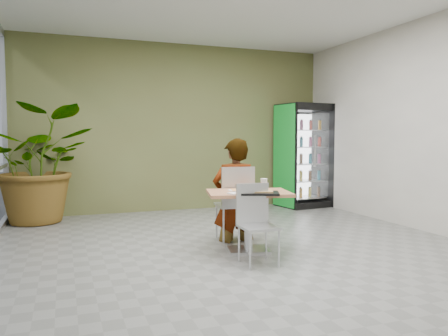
{
  "coord_description": "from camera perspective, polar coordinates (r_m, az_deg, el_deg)",
  "views": [
    {
      "loc": [
        -2.07,
        -4.74,
        1.41
      ],
      "look_at": [
        -0.06,
        0.73,
        1.0
      ],
      "focal_mm": 35.0,
      "sensor_mm": 36.0,
      "label": 1
    }
  ],
  "objects": [
    {
      "name": "napkin_stack",
      "position": [
        5.08,
        1.41,
        -3.34
      ],
      "size": [
        0.16,
        0.16,
        0.02
      ],
      "primitive_type": "cube",
      "rotation": [
        0.0,
        0.0,
        0.23
      ],
      "color": "silver",
      "rests_on": "dining_table"
    },
    {
      "name": "cafeteria_tray",
      "position": [
        5.09,
        4.68,
        -3.29
      ],
      "size": [
        0.53,
        0.47,
        0.03
      ],
      "primitive_type": "cube",
      "rotation": [
        0.0,
        0.0,
        -0.4
      ],
      "color": "black",
      "rests_on": "dining_table"
    },
    {
      "name": "chair_far",
      "position": [
        5.88,
        1.56,
        -3.91
      ],
      "size": [
        0.49,
        0.5,
        1.02
      ],
      "rotation": [
        0.0,
        0.0,
        3.05
      ],
      "color": "silver",
      "rests_on": "ground"
    },
    {
      "name": "potted_plant",
      "position": [
        7.82,
        -22.86,
        0.48
      ],
      "size": [
        1.96,
        1.76,
        1.94
      ],
      "primitive_type": "imported",
      "rotation": [
        0.0,
        0.0,
        -0.16
      ],
      "color": "#266128",
      "rests_on": "ground"
    },
    {
      "name": "room_envelope",
      "position": [
        5.17,
        3.44,
        6.12
      ],
      "size": [
        6.0,
        7.0,
        3.2
      ],
      "primitive_type": null,
      "color": "#BCB4A9",
      "rests_on": "ground"
    },
    {
      "name": "beverage_fridge",
      "position": [
        9.03,
        10.45,
        1.61
      ],
      "size": [
        1.04,
        0.85,
        2.08
      ],
      "rotation": [
        0.0,
        0.0,
        0.13
      ],
      "color": "black",
      "rests_on": "ground"
    },
    {
      "name": "dining_table",
      "position": [
        5.38,
        3.22,
        -5.33
      ],
      "size": [
        1.12,
        0.89,
        0.75
      ],
      "rotation": [
        0.0,
        0.0,
        -0.23
      ],
      "color": "#BF7851",
      "rests_on": "ground"
    },
    {
      "name": "soda_cup",
      "position": [
        5.4,
        5.23,
        -2.22
      ],
      "size": [
        0.09,
        0.09,
        0.15
      ],
      "color": "silver",
      "rests_on": "dining_table"
    },
    {
      "name": "ground",
      "position": [
        5.36,
        3.37,
        -11.24
      ],
      "size": [
        7.0,
        7.0,
        0.0
      ],
      "primitive_type": "plane",
      "color": "slate",
      "rests_on": "ground"
    },
    {
      "name": "pizza_plate",
      "position": [
        5.38,
        1.66,
        -2.84
      ],
      "size": [
        0.29,
        0.22,
        0.03
      ],
      "color": "silver",
      "rests_on": "dining_table"
    },
    {
      "name": "seated_woman",
      "position": [
        5.94,
        1.44,
        -4.32
      ],
      "size": [
        0.66,
        0.46,
        1.7
      ],
      "primitive_type": "imported",
      "rotation": [
        0.0,
        0.0,
        3.05
      ],
      "color": "black",
      "rests_on": "ground"
    },
    {
      "name": "chair_near",
      "position": [
        4.94,
        4.11,
        -6.36
      ],
      "size": [
        0.4,
        0.41,
        0.89
      ],
      "rotation": [
        0.0,
        0.0,
        -0.03
      ],
      "color": "silver",
      "rests_on": "ground"
    }
  ]
}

